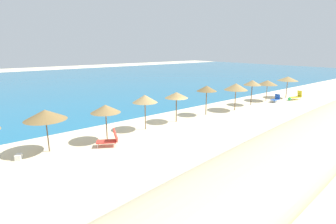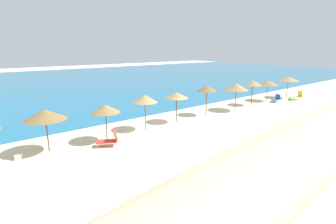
{
  "view_description": "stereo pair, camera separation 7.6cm",
  "coord_description": "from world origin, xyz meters",
  "px_view_note": "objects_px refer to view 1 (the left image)",
  "views": [
    {
      "loc": [
        -14.5,
        -14.37,
        6.36
      ],
      "look_at": [
        -1.36,
        1.68,
        1.19
      ],
      "focal_mm": 27.75,
      "sensor_mm": 36.0,
      "label": 1
    },
    {
      "loc": [
        -14.44,
        -14.41,
        6.36
      ],
      "look_at": [
        -1.36,
        1.68,
        1.19
      ],
      "focal_mm": 27.75,
      "sensor_mm": 36.0,
      "label": 2
    }
  ],
  "objects_px": {
    "beach_umbrella_10": "(288,79)",
    "lounge_chair_2": "(110,139)",
    "lounge_chair_1": "(297,96)",
    "beach_ball": "(289,99)",
    "beach_umbrella_4": "(145,99)",
    "beach_umbrella_7": "(236,87)",
    "beach_umbrella_3": "(105,109)",
    "beach_umbrella_9": "(268,83)",
    "lounge_chair_0": "(276,99)",
    "beach_umbrella_6": "(207,89)",
    "beach_umbrella_8": "(252,83)",
    "beach_umbrella_2": "(45,115)",
    "cooler_box": "(19,157)",
    "beach_umbrella_5": "(176,95)"
  },
  "relations": [
    {
      "from": "beach_umbrella_2",
      "to": "cooler_box",
      "type": "height_order",
      "value": "beach_umbrella_2"
    },
    {
      "from": "beach_umbrella_10",
      "to": "beach_ball",
      "type": "bearing_deg",
      "value": -141.45
    },
    {
      "from": "beach_umbrella_3",
      "to": "lounge_chair_2",
      "type": "xyz_separation_m",
      "value": [
        -0.36,
        -1.12,
        -1.81
      ]
    },
    {
      "from": "beach_umbrella_3",
      "to": "lounge_chair_0",
      "type": "xyz_separation_m",
      "value": [
        21.77,
        -0.58,
        -1.91
      ]
    },
    {
      "from": "beach_umbrella_3",
      "to": "beach_umbrella_4",
      "type": "bearing_deg",
      "value": 7.23
    },
    {
      "from": "beach_umbrella_8",
      "to": "lounge_chair_2",
      "type": "relative_size",
      "value": 1.82
    },
    {
      "from": "beach_umbrella_6",
      "to": "beach_umbrella_10",
      "type": "height_order",
      "value": "beach_umbrella_6"
    },
    {
      "from": "beach_umbrella_4",
      "to": "beach_umbrella_8",
      "type": "distance_m",
      "value": 14.52
    },
    {
      "from": "beach_umbrella_8",
      "to": "beach_umbrella_10",
      "type": "xyz_separation_m",
      "value": [
        7.36,
        -0.39,
        -0.06
      ]
    },
    {
      "from": "lounge_chair_2",
      "to": "cooler_box",
      "type": "height_order",
      "value": "lounge_chair_2"
    },
    {
      "from": "beach_umbrella_8",
      "to": "lounge_chair_2",
      "type": "xyz_separation_m",
      "value": [
        -18.45,
        -1.51,
        -2.03
      ]
    },
    {
      "from": "beach_umbrella_2",
      "to": "beach_umbrella_8",
      "type": "height_order",
      "value": "beach_umbrella_8"
    },
    {
      "from": "beach_ball",
      "to": "cooler_box",
      "type": "relative_size",
      "value": 0.85
    },
    {
      "from": "lounge_chair_1",
      "to": "beach_umbrella_10",
      "type": "bearing_deg",
      "value": 1.75
    },
    {
      "from": "beach_umbrella_8",
      "to": "beach_umbrella_9",
      "type": "distance_m",
      "value": 3.54
    },
    {
      "from": "beach_umbrella_2",
      "to": "lounge_chair_0",
      "type": "height_order",
      "value": "beach_umbrella_2"
    },
    {
      "from": "beach_umbrella_4",
      "to": "beach_umbrella_7",
      "type": "xyz_separation_m",
      "value": [
        10.93,
        -0.5,
        -0.02
      ]
    },
    {
      "from": "beach_umbrella_10",
      "to": "beach_umbrella_2",
      "type": "bearing_deg",
      "value": 179.01
    },
    {
      "from": "beach_umbrella_3",
      "to": "lounge_chair_2",
      "type": "bearing_deg",
      "value": -107.99
    },
    {
      "from": "beach_umbrella_9",
      "to": "cooler_box",
      "type": "bearing_deg",
      "value": -179.52
    },
    {
      "from": "beach_umbrella_2",
      "to": "lounge_chair_1",
      "type": "relative_size",
      "value": 1.58
    },
    {
      "from": "beach_umbrella_2",
      "to": "lounge_chair_1",
      "type": "height_order",
      "value": "beach_umbrella_2"
    },
    {
      "from": "beach_umbrella_10",
      "to": "beach_ball",
      "type": "relative_size",
      "value": 7.06
    },
    {
      "from": "beach_umbrella_2",
      "to": "beach_umbrella_7",
      "type": "xyz_separation_m",
      "value": [
        18.23,
        -0.55,
        0.08
      ]
    },
    {
      "from": "lounge_chair_2",
      "to": "beach_umbrella_3",
      "type": "bearing_deg",
      "value": 12.88
    },
    {
      "from": "beach_umbrella_6",
      "to": "lounge_chair_1",
      "type": "xyz_separation_m",
      "value": [
        14.38,
        -2.06,
        -2.14
      ]
    },
    {
      "from": "lounge_chair_1",
      "to": "beach_ball",
      "type": "distance_m",
      "value": 1.27
    },
    {
      "from": "beach_umbrella_6",
      "to": "beach_umbrella_8",
      "type": "distance_m",
      "value": 7.35
    },
    {
      "from": "beach_umbrella_10",
      "to": "beach_ball",
      "type": "distance_m",
      "value": 3.01
    },
    {
      "from": "beach_umbrella_4",
      "to": "lounge_chair_0",
      "type": "height_order",
      "value": "beach_umbrella_4"
    },
    {
      "from": "lounge_chair_2",
      "to": "beach_ball",
      "type": "relative_size",
      "value": 3.98
    },
    {
      "from": "beach_umbrella_3",
      "to": "lounge_chair_2",
      "type": "relative_size",
      "value": 1.67
    },
    {
      "from": "beach_umbrella_7",
      "to": "beach_umbrella_8",
      "type": "distance_m",
      "value": 3.61
    },
    {
      "from": "beach_umbrella_6",
      "to": "beach_umbrella_9",
      "type": "distance_m",
      "value": 10.88
    },
    {
      "from": "beach_umbrella_3",
      "to": "lounge_chair_0",
      "type": "height_order",
      "value": "beach_umbrella_3"
    },
    {
      "from": "beach_umbrella_4",
      "to": "beach_umbrella_9",
      "type": "xyz_separation_m",
      "value": [
        18.04,
        0.12,
        -0.25
      ]
    },
    {
      "from": "beach_umbrella_8",
      "to": "beach_umbrella_9",
      "type": "height_order",
      "value": "beach_umbrella_8"
    },
    {
      "from": "beach_umbrella_5",
      "to": "cooler_box",
      "type": "bearing_deg",
      "value": -179.11
    },
    {
      "from": "beach_umbrella_10",
      "to": "lounge_chair_2",
      "type": "height_order",
      "value": "beach_umbrella_10"
    },
    {
      "from": "lounge_chair_0",
      "to": "lounge_chair_1",
      "type": "bearing_deg",
      "value": -107.64
    },
    {
      "from": "beach_umbrella_3",
      "to": "beach_umbrella_7",
      "type": "bearing_deg",
      "value": -0.17
    },
    {
      "from": "beach_umbrella_4",
      "to": "beach_umbrella_6",
      "type": "bearing_deg",
      "value": 0.8
    },
    {
      "from": "beach_umbrella_9",
      "to": "lounge_chair_2",
      "type": "xyz_separation_m",
      "value": [
        -21.97,
        -1.69,
        -1.74
      ]
    },
    {
      "from": "beach_umbrella_5",
      "to": "lounge_chair_0",
      "type": "distance_m",
      "value": 15.04
    },
    {
      "from": "cooler_box",
      "to": "lounge_chair_2",
      "type": "bearing_deg",
      "value": -16.04
    },
    {
      "from": "beach_umbrella_9",
      "to": "lounge_chair_1",
      "type": "xyz_separation_m",
      "value": [
        3.51,
        -2.09,
        -1.79
      ]
    },
    {
      "from": "lounge_chair_2",
      "to": "beach_umbrella_6",
      "type": "bearing_deg",
      "value": -50.57
    },
    {
      "from": "beach_umbrella_2",
      "to": "beach_umbrella_3",
      "type": "distance_m",
      "value": 3.76
    },
    {
      "from": "lounge_chair_0",
      "to": "beach_umbrella_9",
      "type": "bearing_deg",
      "value": 5.56
    },
    {
      "from": "beach_umbrella_4",
      "to": "beach_umbrella_9",
      "type": "height_order",
      "value": "beach_umbrella_4"
    }
  ]
}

